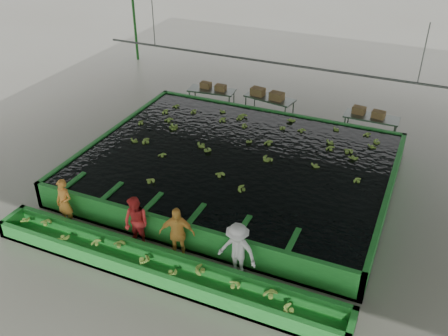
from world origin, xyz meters
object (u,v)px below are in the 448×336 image
at_px(box_stack_mid, 267,97).
at_px(worker_b, 136,223).
at_px(flotation_tank, 236,168).
at_px(worker_d, 237,251).
at_px(box_stack_right, 368,115).
at_px(box_stack_left, 213,89).
at_px(packing_table_mid, 269,108).
at_px(packing_table_right, 370,128).
at_px(worker_a, 65,203).
at_px(packing_table_left, 212,99).
at_px(sorting_trough, 160,268).
at_px(worker_c, 177,234).

bearing_deg(box_stack_mid, worker_b, -92.96).
height_order(flotation_tank, worker_d, worker_d).
relative_size(box_stack_mid, box_stack_right, 1.17).
bearing_deg(worker_d, box_stack_left, 123.18).
bearing_deg(box_stack_left, worker_b, -77.97).
distance_m(box_stack_mid, box_stack_right, 4.14).
bearing_deg(flotation_tank, packing_table_mid, 96.65).
xyz_separation_m(packing_table_mid, box_stack_right, (4.04, -0.11, 0.46)).
xyz_separation_m(packing_table_right, box_stack_left, (-6.74, 0.09, 0.44)).
bearing_deg(flotation_tank, packing_table_right, 53.44).
xyz_separation_m(worker_d, box_stack_mid, (-2.51, 9.28, 0.12)).
bearing_deg(worker_a, flotation_tank, 54.16).
relative_size(worker_a, worker_d, 0.93).
xyz_separation_m(flotation_tank, worker_a, (-3.62, -4.30, 0.31)).
relative_size(box_stack_left, box_stack_mid, 0.80).
relative_size(flotation_tank, worker_b, 6.32).
relative_size(worker_d, packing_table_mid, 0.79).
bearing_deg(worker_b, packing_table_left, 111.24).
xyz_separation_m(sorting_trough, worker_a, (-3.62, 0.80, 0.51)).
height_order(worker_c, worker_d, worker_d).
xyz_separation_m(flotation_tank, box_stack_right, (3.46, 4.90, 0.49)).
distance_m(worker_b, worker_c, 1.26).
relative_size(packing_table_right, box_stack_mid, 1.42).
bearing_deg(packing_table_mid, worker_b, -93.59).
height_order(worker_d, packing_table_mid, worker_d).
relative_size(worker_a, packing_table_left, 0.76).
bearing_deg(worker_c, box_stack_left, 89.74).
bearing_deg(box_stack_mid, packing_table_mid, 18.20).
bearing_deg(worker_a, worker_c, 4.22).
relative_size(sorting_trough, worker_a, 6.57).
height_order(packing_table_right, box_stack_right, box_stack_right).
relative_size(worker_c, box_stack_right, 1.32).
distance_m(flotation_tank, worker_b, 4.47).
distance_m(sorting_trough, box_stack_right, 10.60).
height_order(worker_b, packing_table_left, worker_b).
bearing_deg(packing_table_left, worker_a, -92.75).
xyz_separation_m(flotation_tank, packing_table_left, (-3.17, 4.87, 0.00)).
xyz_separation_m(worker_b, packing_table_left, (-2.01, 9.17, -0.34)).
bearing_deg(worker_a, sorting_trough, -8.26).
distance_m(flotation_tank, box_stack_left, 5.88).
height_order(sorting_trough, box_stack_left, box_stack_left).
bearing_deg(packing_table_right, packing_table_mid, 177.88).
xyz_separation_m(worker_b, worker_d, (2.99, 0.00, 0.03)).
bearing_deg(worker_c, packing_table_left, 90.08).
xyz_separation_m(flotation_tank, worker_d, (1.82, -4.30, 0.37)).
relative_size(worker_a, packing_table_right, 0.74).
height_order(flotation_tank, box_stack_left, box_stack_left).
bearing_deg(worker_c, worker_b, 160.46).
bearing_deg(box_stack_right, worker_a, -127.54).
bearing_deg(box_stack_right, worker_d, -100.06).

